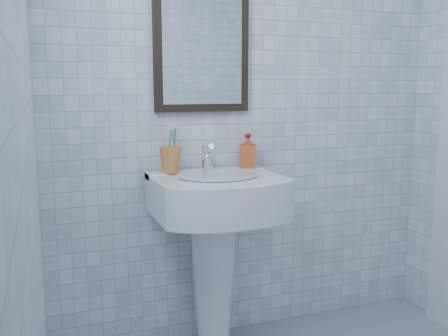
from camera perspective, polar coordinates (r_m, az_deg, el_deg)
name	(u,v)px	position (r m, az deg, el deg)	size (l,w,h in m)	color
wall_back	(251,109)	(2.72, 3.12, 6.78)	(2.20, 0.02, 2.50)	white
wall_left	(30,136)	(1.30, -21.26, 3.48)	(0.02, 2.40, 2.50)	white
washbasin	(215,234)	(2.52, -1.05, -7.53)	(0.62, 0.45, 0.95)	white
faucet	(207,159)	(2.55, -1.91, 0.99)	(0.06, 0.13, 0.15)	white
toothbrush_cup	(170,160)	(2.49, -6.13, 0.95)	(0.11, 0.11, 0.13)	orange
soap_dispenser	(248,151)	(2.64, 2.74, 2.00)	(0.08, 0.08, 0.18)	red
wall_mirror	(202,50)	(2.60, -2.54, 13.28)	(0.50, 0.04, 0.62)	black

